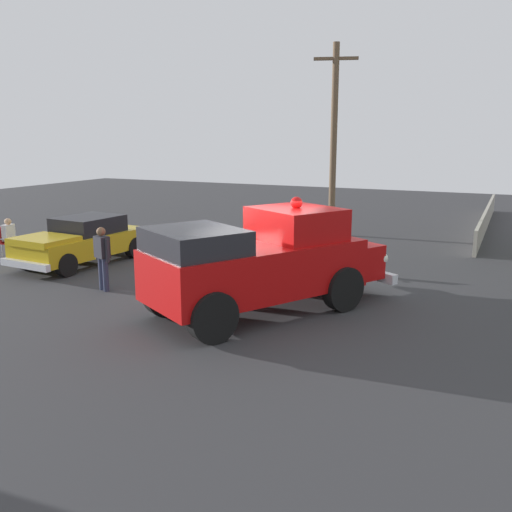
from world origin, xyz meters
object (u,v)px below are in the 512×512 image
Objects in this scene: lawn_chair_spare at (208,262)px; spectator_seated at (11,236)px; spectator_standing at (102,254)px; vintage_fire_truck at (264,261)px; lawn_chair_near_truck at (8,239)px; lawn_chair_by_car at (300,252)px; utility_pole at (334,138)px; classic_hot_rod at (81,240)px.

lawn_chair_spare is 7.63m from spectator_seated.
spectator_standing is at bearing 130.93° from lawn_chair_spare.
lawn_chair_near_truck is at bearing 80.26° from vintage_fire_truck.
lawn_chair_by_car is 7.21m from utility_pole.
vintage_fire_truck reaches higher than lawn_chair_by_car.
lawn_chair_by_car is 2.94m from lawn_chair_spare.
spectator_seated is at bearing 70.66° from spectator_standing.
spectator_standing is at bearing 165.00° from utility_pole.
lawn_chair_by_car is at bearing -42.80° from spectator_standing.
lawn_chair_spare is at bearing -93.87° from classic_hot_rod.
lawn_chair_near_truck and lawn_chair_by_car have the same top height.
utility_pole reaches higher than spectator_standing.
spectator_seated is 5.87m from spectator_standing.
classic_hot_rod is 2.99m from lawn_chair_near_truck.
utility_pole is (10.32, 1.70, 2.67)m from vintage_fire_truck.
vintage_fire_truck is 0.84× the size of utility_pole.
vintage_fire_truck is at bearing -124.03° from lawn_chair_spare.
spectator_standing reaches higher than spectator_seated.
classic_hot_rod reaches higher than spectator_seated.
vintage_fire_truck is 10.34m from lawn_chair_near_truck.
spectator_standing is (-4.17, 3.86, 0.37)m from lawn_chair_by_car.
spectator_seated is at bearing 135.74° from utility_pole.
spectator_standing is at bearing 92.34° from vintage_fire_truck.
lawn_chair_near_truck is at bearing 71.17° from spectator_standing.
utility_pole reaches higher than vintage_fire_truck.
vintage_fire_truck is 3.73× the size of spectator_standing.
lawn_chair_by_car is 5.69m from spectator_standing.
lawn_chair_spare is (-0.11, -7.76, 0.00)m from lawn_chair_near_truck.
vintage_fire_truck reaches higher than lawn_chair_near_truck.
lawn_chair_spare is at bearing 143.12° from lawn_chair_by_car.
vintage_fire_truck is at bearing -99.92° from spectator_seated.
classic_hot_rod is 0.60× the size of utility_pole.
lawn_chair_spare is 2.80m from spectator_standing.
classic_hot_rod reaches higher than lawn_chair_by_car.
lawn_chair_near_truck is at bearing 94.04° from classic_hot_rod.
vintage_fire_truck is 4.85× the size of spectator_seated.
lawn_chair_near_truck is 7.76m from lawn_chair_spare.
utility_pole is at bearing -44.67° from lawn_chair_near_truck.
lawn_chair_by_car is at bearing -36.88° from lawn_chair_spare.
lawn_chair_by_car is at bearing 9.33° from vintage_fire_truck.
lawn_chair_near_truck is 5.99m from spectator_standing.
lawn_chair_by_car is 9.65m from spectator_seated.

